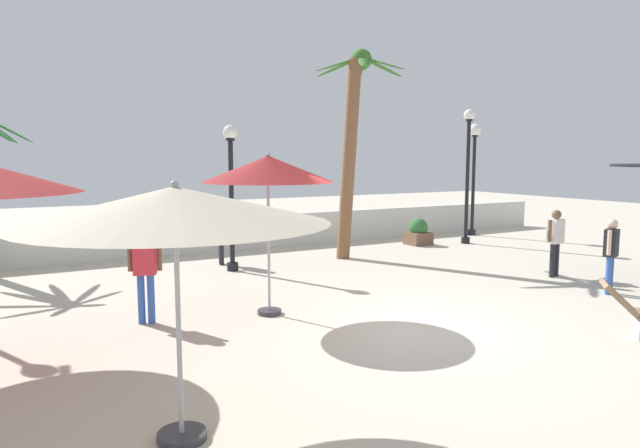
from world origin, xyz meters
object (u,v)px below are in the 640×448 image
at_px(lamp_post_1, 468,165).
at_px(guest_2, 555,237).
at_px(guest_3, 221,226).
at_px(guest_1, 611,249).
at_px(guest_0, 145,264).
at_px(planter, 418,233).
at_px(patio_umbrella_3, 268,170).
at_px(lamp_post_0, 231,185).
at_px(lamp_post_2, 474,161).
at_px(patio_umbrella_2, 175,207).
at_px(palm_tree_0, 352,132).

xyz_separation_m(lamp_post_1, guest_2, (-1.87, -4.89, -1.60)).
bearing_deg(guest_3, lamp_post_1, -2.58).
height_order(lamp_post_1, guest_1, lamp_post_1).
distance_m(guest_0, planter, 10.59).
relative_size(patio_umbrella_3, guest_2, 1.81).
relative_size(patio_umbrella_3, lamp_post_0, 0.80).
relative_size(lamp_post_2, guest_1, 2.56).
bearing_deg(patio_umbrella_3, planter, 34.33).
bearing_deg(lamp_post_0, guest_3, 88.43).
xyz_separation_m(patio_umbrella_2, lamp_post_2, (13.18, 9.66, 0.35)).
xyz_separation_m(guest_1, guest_3, (-5.91, 6.91, 0.08)).
relative_size(lamp_post_1, guest_1, 2.78).
xyz_separation_m(guest_2, planter, (0.35, 5.44, -0.57)).
distance_m(lamp_post_1, planter, 2.70).
relative_size(patio_umbrella_3, planter, 3.37).
relative_size(lamp_post_0, planter, 4.19).
bearing_deg(patio_umbrella_3, palm_tree_0, 43.73).
bearing_deg(patio_umbrella_3, guest_1, -16.55).
xyz_separation_m(lamp_post_2, guest_0, (-12.63, -5.45, -1.66)).
distance_m(lamp_post_1, guest_2, 5.47).
distance_m(patio_umbrella_3, lamp_post_2, 12.14).
bearing_deg(palm_tree_0, guest_2, -58.60).
height_order(patio_umbrella_3, guest_3, patio_umbrella_3).
distance_m(guest_0, guest_1, 9.10).
distance_m(patio_umbrella_3, guest_2, 7.31).
relative_size(patio_umbrella_3, guest_0, 1.72).
bearing_deg(lamp_post_1, guest_0, -159.72).
bearing_deg(guest_2, planter, 86.33).
distance_m(patio_umbrella_2, palm_tree_0, 10.59).
bearing_deg(guest_0, palm_tree_0, 29.98).
bearing_deg(planter, guest_3, -178.46).
bearing_deg(guest_1, guest_2, 76.39).
height_order(patio_umbrella_3, palm_tree_0, palm_tree_0).
relative_size(lamp_post_0, lamp_post_1, 0.83).
height_order(lamp_post_0, lamp_post_2, lamp_post_2).
xyz_separation_m(lamp_post_1, guest_0, (-11.02, -4.07, -1.54)).
relative_size(patio_umbrella_2, palm_tree_0, 0.52).
bearing_deg(guest_1, lamp_post_0, 134.67).
bearing_deg(guest_3, guest_2, -39.82).
xyz_separation_m(lamp_post_2, guest_3, (-9.78, -1.01, -1.66)).
bearing_deg(lamp_post_2, patio_umbrella_3, -150.74).
distance_m(palm_tree_0, guest_1, 7.08).
bearing_deg(planter, guest_1, -96.03).
height_order(guest_0, guest_3, guest_3).
xyz_separation_m(guest_0, guest_3, (2.85, 4.44, 0.00)).
height_order(palm_tree_0, guest_3, palm_tree_0).
height_order(lamp_post_0, guest_2, lamp_post_0).
distance_m(lamp_post_0, lamp_post_2, 10.01).
bearing_deg(lamp_post_2, guest_3, -174.09).
xyz_separation_m(patio_umbrella_3, lamp_post_2, (10.59, 5.93, 0.10)).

